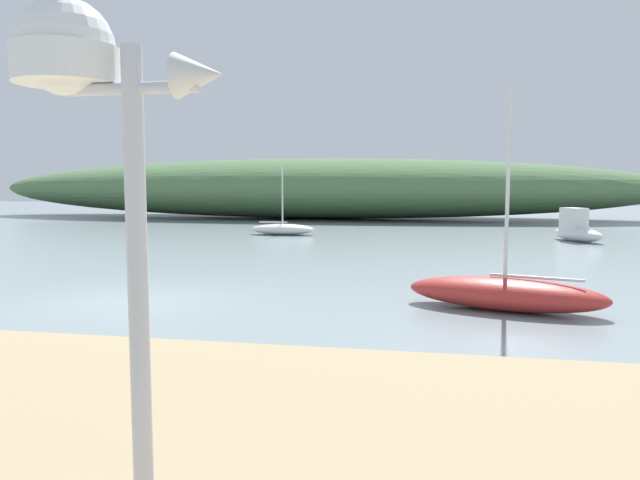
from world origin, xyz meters
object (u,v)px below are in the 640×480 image
mast_structure (85,96)px  sailboat_near_shore (505,293)px  motorboat_off_point (576,230)px  sailboat_east_reach (283,229)px

mast_structure → sailboat_near_shore: bearing=70.2°
sailboat_near_shore → motorboat_off_point: bearing=73.0°
mast_structure → sailboat_near_shore: (3.43, 9.53, -2.78)m
sailboat_east_reach → sailboat_near_shore: sailboat_near_shore is taller
mast_structure → sailboat_east_reach: bearing=102.0°
motorboat_off_point → sailboat_near_shore: 16.26m
motorboat_off_point → sailboat_east_reach: bearing=177.1°
sailboat_east_reach → sailboat_near_shore: size_ratio=0.77×
sailboat_east_reach → motorboat_off_point: size_ratio=1.17×
mast_structure → sailboat_east_reach: (-5.49, 25.76, -2.84)m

